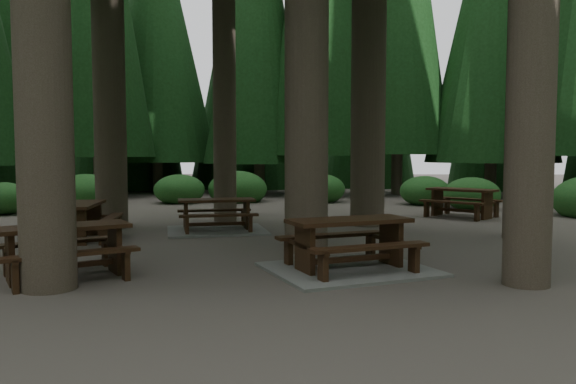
{
  "coord_description": "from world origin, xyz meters",
  "views": [
    {
      "loc": [
        0.84,
        -10.65,
        1.91
      ],
      "look_at": [
        0.42,
        0.99,
        1.1
      ],
      "focal_mm": 35.0,
      "sensor_mm": 36.0,
      "label": 1
    }
  ],
  "objects_px": {
    "picnic_table_a": "(349,253)",
    "picnic_table_d": "(462,198)",
    "picnic_table_b": "(80,216)",
    "picnic_table_c": "(217,220)",
    "picnic_table_e": "(65,243)"
  },
  "relations": [
    {
      "from": "picnic_table_a",
      "to": "picnic_table_d",
      "type": "relative_size",
      "value": 1.25
    },
    {
      "from": "picnic_table_b",
      "to": "picnic_table_d",
      "type": "xyz_separation_m",
      "value": [
        9.55,
        4.78,
        0.02
      ]
    },
    {
      "from": "picnic_table_d",
      "to": "picnic_table_e",
      "type": "relative_size",
      "value": 1.05
    },
    {
      "from": "picnic_table_b",
      "to": "picnic_table_c",
      "type": "bearing_deg",
      "value": -70.95
    },
    {
      "from": "picnic_table_d",
      "to": "picnic_table_e",
      "type": "distance_m",
      "value": 11.84
    },
    {
      "from": "picnic_table_b",
      "to": "picnic_table_d",
      "type": "distance_m",
      "value": 10.68
    },
    {
      "from": "picnic_table_b",
      "to": "picnic_table_c",
      "type": "height_order",
      "value": "picnic_table_b"
    },
    {
      "from": "picnic_table_b",
      "to": "picnic_table_c",
      "type": "xyz_separation_m",
      "value": [
        2.75,
        1.48,
        -0.27
      ]
    },
    {
      "from": "picnic_table_c",
      "to": "picnic_table_e",
      "type": "distance_m",
      "value": 5.38
    },
    {
      "from": "picnic_table_a",
      "to": "picnic_table_d",
      "type": "xyz_separation_m",
      "value": [
        3.9,
        7.8,
        0.26
      ]
    },
    {
      "from": "picnic_table_c",
      "to": "picnic_table_e",
      "type": "height_order",
      "value": "picnic_table_e"
    },
    {
      "from": "picnic_table_c",
      "to": "picnic_table_a",
      "type": "bearing_deg",
      "value": -71.74
    },
    {
      "from": "picnic_table_a",
      "to": "picnic_table_e",
      "type": "relative_size",
      "value": 1.31
    },
    {
      "from": "picnic_table_a",
      "to": "picnic_table_c",
      "type": "relative_size",
      "value": 1.15
    },
    {
      "from": "picnic_table_a",
      "to": "picnic_table_b",
      "type": "height_order",
      "value": "picnic_table_a"
    }
  ]
}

